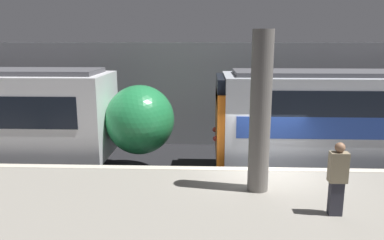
# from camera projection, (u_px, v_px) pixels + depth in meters

# --- Properties ---
(ground_plane) EXTENTS (120.00, 120.00, 0.00)m
(ground_plane) POSITION_uv_depth(u_px,v_px,m) (266.00, 201.00, 11.32)
(ground_plane) COLOR black
(platform) EXTENTS (40.00, 4.80, 1.06)m
(platform) POSITION_uv_depth(u_px,v_px,m) (283.00, 223.00, 8.87)
(platform) COLOR gray
(platform) RESTS_ON ground
(station_rear_barrier) EXTENTS (50.00, 0.15, 4.63)m
(station_rear_barrier) POSITION_uv_depth(u_px,v_px,m) (248.00, 95.00, 16.80)
(station_rear_barrier) COLOR #939399
(station_rear_barrier) RESTS_ON ground
(support_pillar_near) EXTENTS (0.52, 0.52, 3.97)m
(support_pillar_near) POSITION_uv_depth(u_px,v_px,m) (260.00, 113.00, 9.08)
(support_pillar_near) COLOR slate
(support_pillar_near) RESTS_ON platform
(person_waiting) EXTENTS (0.38, 0.24, 1.63)m
(person_waiting) POSITION_uv_depth(u_px,v_px,m) (337.00, 177.00, 7.97)
(person_waiting) COLOR #2D2D38
(person_waiting) RESTS_ON platform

